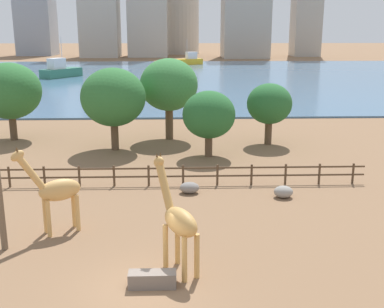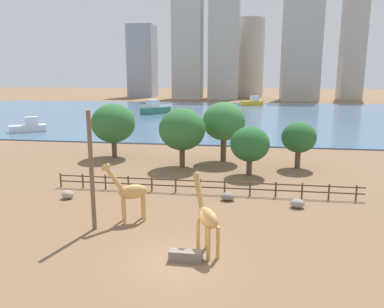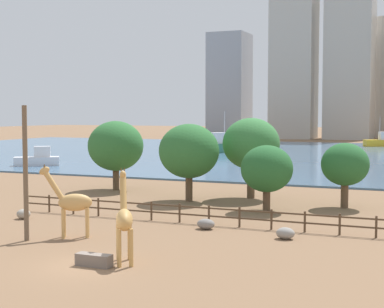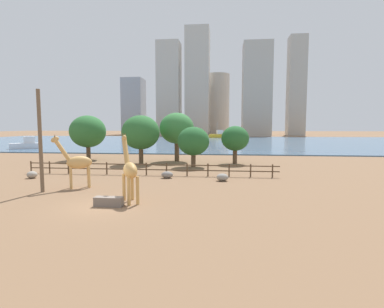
{
  "view_description": "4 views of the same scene",
  "coord_description": "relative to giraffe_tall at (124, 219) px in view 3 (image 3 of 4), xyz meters",
  "views": [
    {
      "loc": [
        1.38,
        -16.19,
        9.46
      ],
      "look_at": [
        2.37,
        12.81,
        1.78
      ],
      "focal_mm": 45.0,
      "sensor_mm": 36.0,
      "label": 1
    },
    {
      "loc": [
        3.59,
        -18.39,
        9.9
      ],
      "look_at": [
        -1.49,
        15.21,
        2.75
      ],
      "focal_mm": 35.0,
      "sensor_mm": 36.0,
      "label": 2
    },
    {
      "loc": [
        15.48,
        -23.77,
        7.36
      ],
      "look_at": [
        -2.91,
        20.41,
        4.01
      ],
      "focal_mm": 55.0,
      "sensor_mm": 36.0,
      "label": 3
    },
    {
      "loc": [
        7.71,
        -17.73,
        5.06
      ],
      "look_at": [
        3.58,
        19.47,
        1.53
      ],
      "focal_mm": 28.0,
      "sensor_mm": 36.0,
      "label": 4
    }
  ],
  "objects": [
    {
      "name": "ground_plane",
      "position": [
        -1.44,
        78.71,
        -2.16
      ],
      "size": [
        400.0,
        400.0,
        0.0
      ],
      "primitive_type": "plane",
      "color": "brown"
    },
    {
      "name": "harbor_water",
      "position": [
        -1.44,
        75.71,
        -2.06
      ],
      "size": [
        180.0,
        86.0,
        0.2
      ],
      "primitive_type": "cube",
      "color": "#476B8C",
      "rests_on": "ground"
    },
    {
      "name": "giraffe_tall",
      "position": [
        0.0,
        0.0,
        0.0
      ],
      "size": [
        2.07,
        2.9,
        4.59
      ],
      "rotation": [
        0.0,
        0.0,
        2.12
      ],
      "color": "tan",
      "rests_on": "ground"
    },
    {
      "name": "giraffe_companion",
      "position": [
        -5.67,
        3.9,
        -0.06
      ],
      "size": [
        2.97,
        2.03,
        4.39
      ],
      "rotation": [
        0.0,
        0.0,
        3.66
      ],
      "color": "tan",
      "rests_on": "ground"
    },
    {
      "name": "utility_pole",
      "position": [
        -7.63,
        2.17,
        1.74
      ],
      "size": [
        0.28,
        0.28,
        7.8
      ],
      "primitive_type": "cylinder",
      "color": "brown",
      "rests_on": "ground"
    },
    {
      "name": "boulder_near_fence",
      "position": [
        6.05,
        8.33,
        -1.82
      ],
      "size": [
        1.1,
        0.91,
        0.68
      ],
      "primitive_type": "ellipsoid",
      "color": "gray",
      "rests_on": "ground"
    },
    {
      "name": "boulder_by_pole",
      "position": [
        -12.33,
        7.77,
        -1.82
      ],
      "size": [
        0.96,
        0.92,
        0.69
      ],
      "primitive_type": "ellipsoid",
      "color": "gray",
      "rests_on": "ground"
    },
    {
      "name": "boulder_small",
      "position": [
        0.7,
        9.27,
        -1.83
      ],
      "size": [
        1.15,
        0.88,
        0.66
      ],
      "primitive_type": "ellipsoid",
      "color": "gray",
      "rests_on": "ground"
    },
    {
      "name": "feeding_trough",
      "position": [
        -0.99,
        -1.22,
        -1.86
      ],
      "size": [
        1.8,
        0.6,
        0.6
      ],
      "primitive_type": "cube",
      "color": "#72665B",
      "rests_on": "ground"
    },
    {
      "name": "enclosure_fence",
      "position": [
        -1.58,
        10.71,
        -1.4
      ],
      "size": [
        26.12,
        0.14,
        1.3
      ],
      "color": "#4C3826",
      "rests_on": "ground"
    },
    {
      "name": "tree_left_large",
      "position": [
        -0.64,
        23.43,
        2.52
      ],
      "size": [
        4.92,
        4.92,
        6.94
      ],
      "color": "brown",
      "rests_on": "ground"
    },
    {
      "name": "tree_center_broad",
      "position": [
        7.59,
        21.26,
        1.19
      ],
      "size": [
        3.68,
        3.68,
        5.05
      ],
      "color": "brown",
      "rests_on": "ground"
    },
    {
      "name": "tree_right_tall",
      "position": [
        2.38,
        17.54,
        1.0
      ],
      "size": [
        3.92,
        3.92,
        4.95
      ],
      "color": "brown",
      "rests_on": "ground"
    },
    {
      "name": "tree_left_small",
      "position": [
        -14.09,
        23.62,
        2.04
      ],
      "size": [
        5.28,
        5.28,
        6.6
      ],
      "color": "brown",
      "rests_on": "ground"
    },
    {
      "name": "tree_right_small",
      "position": [
        -4.9,
        19.8,
        2.01
      ],
      "size": [
        5.03,
        5.03,
        6.46
      ],
      "color": "brown",
      "rests_on": "ground"
    },
    {
      "name": "boat_ferry",
      "position": [
        3.37,
        106.59,
        -0.9
      ],
      "size": [
        7.52,
        5.19,
        6.38
      ],
      "rotation": [
        0.0,
        0.0,
        3.56
      ],
      "color": "gold",
      "rests_on": "harbor_water"
    },
    {
      "name": "boat_sailboat",
      "position": [
        -21.84,
        75.11,
        -0.73
      ],
      "size": [
        7.03,
        8.51,
        7.42
      ],
      "rotation": [
        0.0,
        0.0,
        0.99
      ],
      "color": "#337259",
      "rests_on": "harbor_water"
    },
    {
      "name": "boat_tug",
      "position": [
        -35.92,
        40.4,
        -1.07
      ],
      "size": [
        6.13,
        5.17,
        2.63
      ],
      "rotation": [
        0.0,
        0.0,
        3.75
      ],
      "color": "silver",
      "rests_on": "harbor_water"
    },
    {
      "name": "skyline_tower_needle",
      "position": [
        -47.39,
        153.78,
        14.09
      ],
      "size": [
        11.72,
        12.32,
        32.51
      ],
      "primitive_type": "cube",
      "color": "#939EAD",
      "rests_on": "ground"
    },
    {
      "name": "skyline_block_central",
      "position": [
        -8.87,
        145.66,
        26.22
      ],
      "size": [
        12.6,
        14.78,
        56.76
      ],
      "primitive_type": "cube",
      "color": "#B7B2A8",
      "rests_on": "ground"
    },
    {
      "name": "skyline_block_left",
      "position": [
        -24.11,
        142.49,
        22.56
      ],
      "size": [
        12.06,
        11.53,
        49.45
      ],
      "primitive_type": "cube",
      "color": "#B7B2A8",
      "rests_on": "ground"
    }
  ]
}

